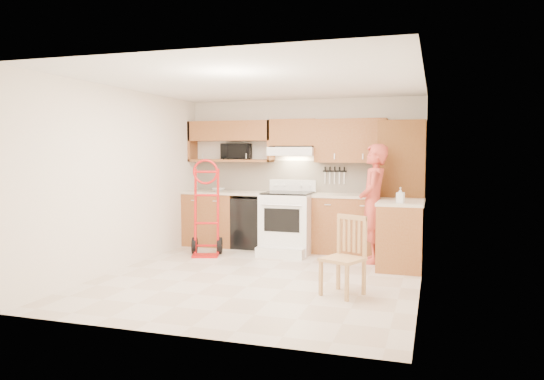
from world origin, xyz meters
The scene contains 28 objects.
floor centered at (0.00, 0.00, -0.01)m, with size 4.00×4.50×0.02m, color #BCAA92.
ceiling centered at (0.00, 0.00, 2.51)m, with size 4.00×4.50×0.02m, color white.
wall_back centered at (0.00, 2.26, 1.25)m, with size 4.00×0.02×2.50m, color white.
wall_front centered at (0.00, -2.26, 1.25)m, with size 4.00×0.02×2.50m, color white.
wall_left centered at (-2.01, 0.00, 1.25)m, with size 0.02×4.50×2.50m, color white.
wall_right centered at (2.01, 0.00, 1.25)m, with size 0.02×4.50×2.50m, color white.
backsplash centered at (0.00, 2.23, 1.20)m, with size 3.92×0.03×0.55m, color beige.
lower_cab_left centered at (-1.55, 1.95, 0.45)m, with size 0.90×0.60×0.90m, color #8F5F38.
dishwasher centered at (-0.80, 1.95, 0.42)m, with size 0.60×0.60×0.85m, color black.
lower_cab_right centered at (0.83, 1.95, 0.45)m, with size 1.14×0.60×0.90m, color #8F5F38.
countertop_left centered at (-1.25, 1.95, 0.92)m, with size 1.50×0.63×0.04m, color beige.
countertop_right centered at (0.83, 1.95, 0.92)m, with size 1.14×0.63×0.04m, color beige.
cab_return_right centered at (1.70, 1.15, 0.45)m, with size 0.60×1.00×0.90m, color #8F5F38.
countertop_return centered at (1.70, 1.15, 0.92)m, with size 0.63×1.00×0.04m, color beige.
pantry_tall centered at (1.65, 1.95, 1.05)m, with size 0.70×0.60×2.10m, color brown.
upper_cab_left centered at (-1.25, 2.08, 1.98)m, with size 1.50×0.33×0.34m, color #8F5F38.
upper_shelf_mw centered at (-1.25, 2.08, 1.47)m, with size 1.50×0.33×0.04m, color #8F5F38.
upper_cab_center centered at (-0.12, 2.08, 1.94)m, with size 0.76×0.33×0.44m, color #8F5F38.
upper_cab_right centered at (0.83, 2.08, 1.80)m, with size 1.14×0.33×0.70m, color #8F5F38.
range_hood centered at (-0.12, 2.02, 1.63)m, with size 0.76×0.46×0.14m, color white.
knife_strip centered at (0.55, 2.21, 1.24)m, with size 0.40×0.05×0.29m, color black, non-canonical shape.
microwave centered at (-1.14, 2.08, 1.63)m, with size 0.50×0.34×0.27m, color black.
range centered at (-0.10, 1.60, 0.58)m, with size 0.79×1.03×1.16m, color white, non-canonical shape.
person centered at (1.29, 1.35, 0.87)m, with size 0.63×0.42×1.74m, color #C34637.
hand_truck centered at (-1.26, 1.07, 0.68)m, with size 0.53×0.49×1.36m, color red, non-canonical shape.
dining_chair centered at (1.16, -0.52, 0.45)m, with size 0.40×0.44×0.90m, color tan, non-canonical shape.
soap_bottle centered at (1.70, 0.85, 1.04)m, with size 0.09×0.10×0.21m, color white.
bowl centered at (-1.43, 1.95, 0.97)m, with size 0.22×0.22×0.05m, color white.
Camera 1 is at (2.14, -6.28, 1.64)m, focal length 34.23 mm.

